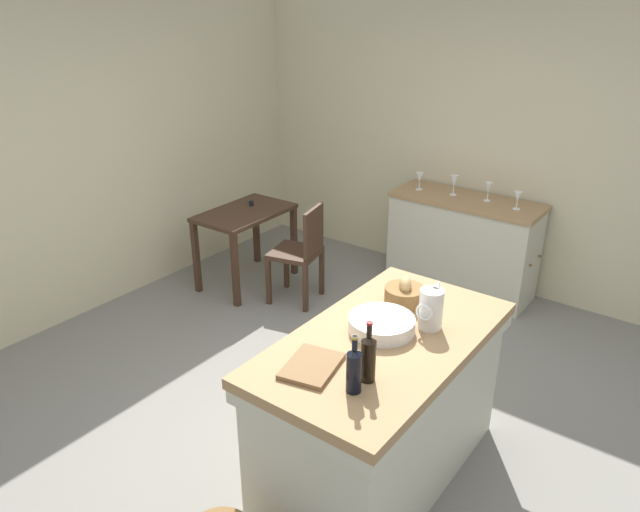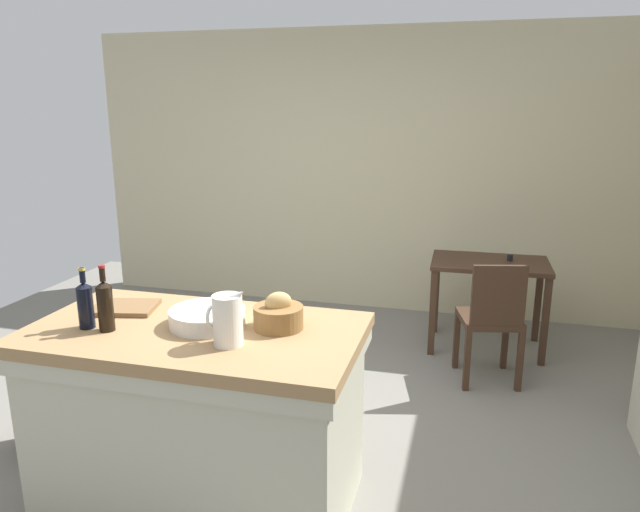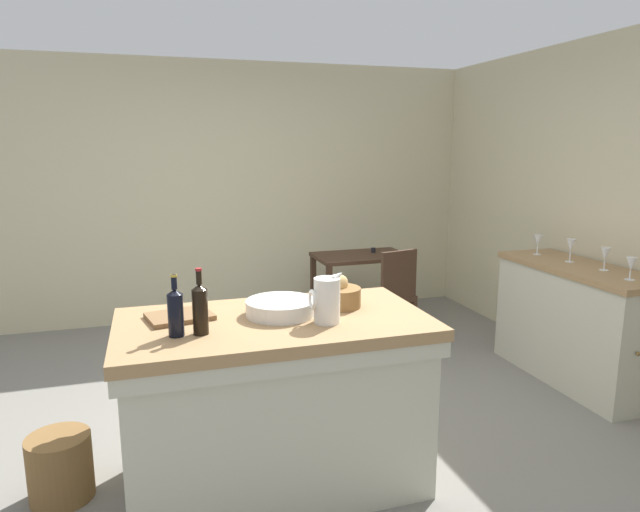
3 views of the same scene
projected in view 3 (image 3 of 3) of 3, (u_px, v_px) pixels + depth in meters
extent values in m
plane|color=slate|center=(291.00, 429.00, 3.53)|extent=(6.76, 6.76, 0.00)
cube|color=beige|center=(228.00, 192.00, 5.71)|extent=(5.32, 0.12, 2.60)
cube|color=beige|center=(637.00, 212.00, 4.02)|extent=(0.12, 5.20, 2.60)
cube|color=#99754C|center=(274.00, 324.00, 2.80)|extent=(1.56, 0.85, 0.06)
cube|color=#BCBAA3|center=(275.00, 337.00, 2.82)|extent=(1.54, 0.83, 0.08)
cube|color=#BCBAA3|center=(276.00, 408.00, 2.89)|extent=(1.48, 0.77, 0.85)
cube|color=#99754C|center=(582.00, 269.00, 4.11)|extent=(0.52, 1.33, 0.04)
cube|color=#BCBAA3|center=(576.00, 326.00, 4.20)|extent=(0.49, 1.30, 0.85)
sphere|color=brown|center=(638.00, 354.00, 3.53)|extent=(0.03, 0.03, 0.03)
cube|color=#3D281C|center=(361.00, 256.00, 5.41)|extent=(0.91, 0.58, 0.04)
cube|color=#3D281C|center=(329.00, 302.00, 5.13)|extent=(0.05, 0.05, 0.69)
cube|color=#3D281C|center=(410.00, 295.00, 5.38)|extent=(0.05, 0.05, 0.69)
cube|color=#3D281C|center=(313.00, 290.00, 5.59)|extent=(0.05, 0.05, 0.69)
cube|color=#3D281C|center=(388.00, 283.00, 5.84)|extent=(0.05, 0.05, 0.69)
cylinder|color=black|center=(373.00, 250.00, 5.50)|extent=(0.04, 0.04, 0.05)
cube|color=#3D281C|center=(385.00, 296.00, 4.91)|extent=(0.48, 0.48, 0.04)
cube|color=#3D281C|center=(399.00, 275.00, 4.71)|extent=(0.36, 0.12, 0.42)
cube|color=#3D281C|center=(388.00, 314.00, 5.20)|extent=(0.05, 0.05, 0.44)
cube|color=#3D281C|center=(357.00, 320.00, 5.02)|extent=(0.05, 0.05, 0.44)
cube|color=#3D281C|center=(413.00, 325.00, 4.90)|extent=(0.05, 0.05, 0.44)
cube|color=#3D281C|center=(381.00, 331.00, 4.72)|extent=(0.05, 0.05, 0.44)
cylinder|color=silver|center=(327.00, 301.00, 2.71)|extent=(0.13, 0.13, 0.22)
cone|color=silver|center=(338.00, 275.00, 2.70)|extent=(0.07, 0.04, 0.06)
torus|color=silver|center=(312.00, 300.00, 2.68)|extent=(0.02, 0.10, 0.10)
cylinder|color=silver|center=(281.00, 307.00, 2.85)|extent=(0.36, 0.36, 0.08)
cylinder|color=brown|center=(339.00, 297.00, 2.99)|extent=(0.23, 0.23, 0.11)
ellipsoid|color=tan|center=(339.00, 284.00, 2.97)|extent=(0.14, 0.13, 0.10)
cube|color=brown|center=(180.00, 316.00, 2.79)|extent=(0.35, 0.30, 0.02)
cylinder|color=black|center=(200.00, 312.00, 2.54)|extent=(0.07, 0.07, 0.21)
cone|color=black|center=(199.00, 287.00, 2.52)|extent=(0.07, 0.07, 0.02)
cylinder|color=black|center=(199.00, 276.00, 2.51)|extent=(0.03, 0.03, 0.07)
cylinder|color=maroon|center=(198.00, 270.00, 2.50)|extent=(0.03, 0.03, 0.01)
cylinder|color=black|center=(176.00, 315.00, 2.52)|extent=(0.07, 0.07, 0.20)
cone|color=black|center=(174.00, 292.00, 2.50)|extent=(0.07, 0.07, 0.02)
cylinder|color=black|center=(174.00, 282.00, 2.49)|extent=(0.03, 0.03, 0.07)
cylinder|color=#B29933|center=(174.00, 275.00, 2.48)|extent=(0.03, 0.03, 0.01)
cylinder|color=white|center=(629.00, 280.00, 3.68)|extent=(0.06, 0.06, 0.00)
cylinder|color=white|center=(630.00, 275.00, 3.67)|extent=(0.01, 0.01, 0.06)
cone|color=white|center=(631.00, 264.00, 3.66)|extent=(0.07, 0.07, 0.09)
cylinder|color=white|center=(604.00, 270.00, 3.96)|extent=(0.06, 0.06, 0.00)
cylinder|color=white|center=(604.00, 265.00, 3.96)|extent=(0.01, 0.01, 0.07)
cone|color=white|center=(605.00, 254.00, 3.94)|extent=(0.07, 0.07, 0.10)
cylinder|color=white|center=(570.00, 262.00, 4.25)|extent=(0.06, 0.06, 0.00)
cylinder|color=white|center=(570.00, 257.00, 4.24)|extent=(0.01, 0.01, 0.07)
cone|color=white|center=(571.00, 245.00, 4.22)|extent=(0.07, 0.07, 0.10)
cylinder|color=white|center=(537.00, 254.00, 4.54)|extent=(0.06, 0.06, 0.00)
cylinder|color=white|center=(537.00, 250.00, 4.53)|extent=(0.01, 0.01, 0.06)
cone|color=white|center=(538.00, 241.00, 4.52)|extent=(0.07, 0.07, 0.09)
cylinder|color=brown|center=(60.00, 467.00, 2.81)|extent=(0.31, 0.31, 0.34)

